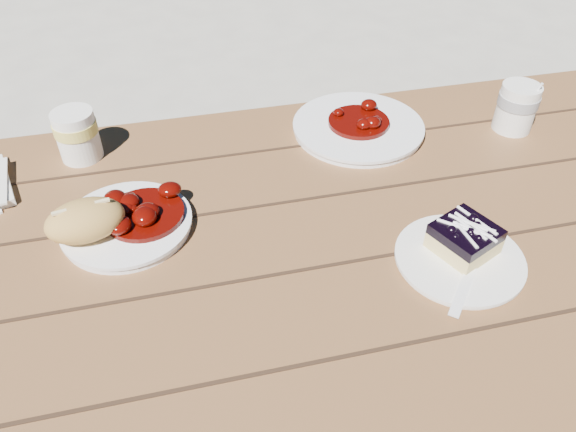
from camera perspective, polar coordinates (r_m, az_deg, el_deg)
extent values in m
cube|color=brown|center=(0.94, 7.81, -1.79)|extent=(2.00, 0.80, 0.05)
cube|color=brown|center=(1.61, -0.75, 6.11)|extent=(1.80, 0.25, 0.04)
cube|color=brown|center=(1.80, -26.42, -3.91)|extent=(0.06, 0.06, 0.42)
cube|color=brown|center=(2.04, 21.89, 3.32)|extent=(0.06, 0.06, 0.42)
cylinder|color=white|center=(0.94, -16.04, -0.92)|extent=(0.20, 0.20, 0.02)
ellipsoid|color=tan|center=(0.90, -19.90, -0.43)|extent=(0.13, 0.10, 0.06)
cylinder|color=white|center=(0.89, 17.00, -4.25)|extent=(0.19, 0.19, 0.01)
cube|color=#DEC779|center=(0.89, 17.38, -2.61)|extent=(0.11, 0.11, 0.03)
cube|color=black|center=(0.87, 17.67, -1.56)|extent=(0.11, 0.11, 0.02)
cylinder|color=white|center=(1.21, 22.20, 10.17)|extent=(0.08, 0.08, 0.09)
cylinder|color=white|center=(1.14, 7.13, 8.88)|extent=(0.25, 0.25, 0.02)
cylinder|color=white|center=(1.11, -20.62, 7.70)|extent=(0.08, 0.08, 0.09)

